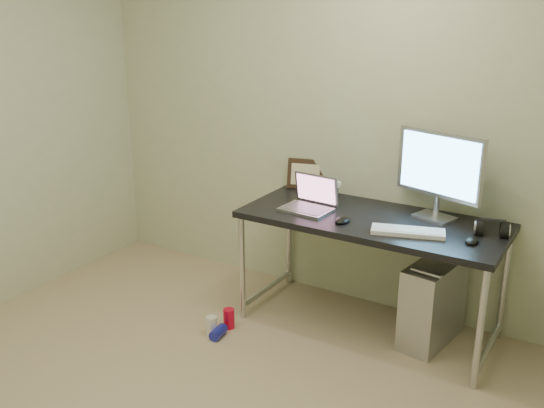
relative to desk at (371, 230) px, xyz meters
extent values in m
cube|color=beige|center=(-0.55, 0.35, 0.58)|extent=(3.50, 0.02, 2.50)
cube|color=black|center=(0.00, 0.00, 0.06)|extent=(1.59, 0.69, 0.04)
cylinder|color=silver|center=(-0.75, -0.31, -0.32)|extent=(0.04, 0.04, 0.71)
cylinder|color=silver|center=(-0.75, 0.31, -0.32)|extent=(0.04, 0.04, 0.71)
cylinder|color=silver|center=(0.75, -0.31, -0.32)|extent=(0.04, 0.04, 0.71)
cylinder|color=silver|center=(0.75, 0.31, -0.32)|extent=(0.04, 0.04, 0.71)
cylinder|color=silver|center=(-0.75, 0.00, -0.59)|extent=(0.04, 0.61, 0.04)
cylinder|color=silver|center=(0.75, 0.00, -0.59)|extent=(0.04, 0.61, 0.04)
cube|color=silver|center=(0.40, 0.05, -0.41)|extent=(0.29, 0.53, 0.52)
cylinder|color=#B9B8C0|center=(0.40, -0.15, -0.13)|extent=(0.19, 0.05, 0.02)
cylinder|color=#B9B8C0|center=(0.40, 0.26, -0.13)|extent=(0.19, 0.05, 0.02)
cylinder|color=black|center=(0.35, 0.30, -0.27)|extent=(0.01, 0.16, 0.69)
cylinder|color=black|center=(0.44, 0.28, -0.29)|extent=(0.02, 0.11, 0.71)
cylinder|color=red|center=(-0.75, -0.47, -0.61)|extent=(0.08, 0.08, 0.13)
cylinder|color=silver|center=(-0.79, -0.60, -0.61)|extent=(0.09, 0.09, 0.12)
cylinder|color=#1E23A7|center=(-0.74, -0.60, -0.64)|extent=(0.08, 0.13, 0.07)
cube|color=#B9B8C0|center=(-0.40, -0.10, 0.09)|extent=(0.32, 0.24, 0.02)
cube|color=slate|center=(-0.40, -0.10, 0.10)|extent=(0.28, 0.20, 0.00)
cube|color=gray|center=(-0.40, 0.02, 0.19)|extent=(0.31, 0.06, 0.20)
cube|color=#855169|center=(-0.40, 0.02, 0.19)|extent=(0.28, 0.05, 0.17)
cube|color=#B9B8C0|center=(0.33, 0.18, 0.09)|extent=(0.27, 0.23, 0.02)
cylinder|color=#B9B8C0|center=(0.33, 0.20, 0.16)|extent=(0.04, 0.04, 0.12)
cube|color=#B9B8C0|center=(0.33, 0.19, 0.41)|extent=(0.55, 0.20, 0.39)
cube|color=#58A5DF|center=(0.33, 0.17, 0.41)|extent=(0.49, 0.16, 0.34)
cube|color=white|center=(0.28, -0.15, 0.09)|extent=(0.43, 0.25, 0.02)
ellipsoid|color=black|center=(0.62, -0.10, 0.10)|extent=(0.08, 0.12, 0.04)
ellipsoid|color=black|center=(-0.12, -0.17, 0.10)|extent=(0.08, 0.13, 0.04)
cylinder|color=black|center=(0.62, 0.08, 0.11)|extent=(0.07, 0.12, 0.11)
cylinder|color=black|center=(0.75, 0.08, 0.11)|extent=(0.07, 0.12, 0.11)
cube|color=black|center=(0.68, 0.08, 0.17)|extent=(0.14, 0.05, 0.01)
cube|color=black|center=(-0.63, 0.32, 0.18)|extent=(0.27, 0.14, 0.21)
cylinder|color=silver|center=(-0.34, 0.24, 0.12)|extent=(0.01, 0.01, 0.09)
cylinder|color=white|center=(-0.34, 0.24, 0.18)|extent=(0.04, 0.04, 0.04)
camera|label=1|loc=(1.28, -3.27, 1.32)|focal=40.00mm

